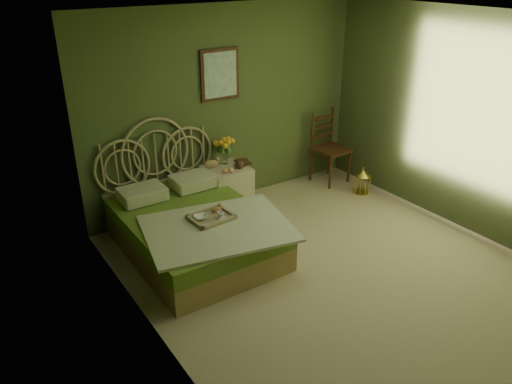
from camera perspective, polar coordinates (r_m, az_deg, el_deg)
floor at (r=5.52m, az=9.29°, el=-9.08°), size 4.50×4.50×0.00m
ceiling at (r=4.60m, az=11.65°, el=18.76°), size 4.50×4.50×0.00m
wall_back at (r=6.61m, az=-3.31°, el=9.59°), size 4.00×0.00×4.00m
wall_left at (r=3.89m, az=-11.56°, el=-2.53°), size 0.00×4.50×4.50m
wall_right at (r=6.41m, az=23.52°, el=7.00°), size 0.00×4.50×4.50m
wall_art at (r=6.43m, az=-4.15°, el=13.24°), size 0.54×0.04×0.64m
bed at (r=5.74m, az=-7.20°, el=-3.99°), size 1.71×2.16×1.34m
nightstand at (r=6.62m, az=-3.43°, el=0.96°), size 0.55×0.55×1.03m
chair at (r=7.51m, az=8.16°, el=5.63°), size 0.50×0.50×1.06m
birdcage at (r=7.30m, az=12.03°, el=1.18°), size 0.23×0.23×0.35m
book_lower at (r=6.61m, az=-2.22°, el=3.29°), size 0.21×0.26×0.02m
book_upper at (r=6.60m, az=-2.22°, el=3.44°), size 0.24×0.26×0.02m
cereal_bowl at (r=5.43m, az=-6.31°, el=-2.87°), size 0.16×0.16×0.04m
coffee_cup at (r=5.41m, az=-4.09°, el=-2.65°), size 0.10×0.10×0.07m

